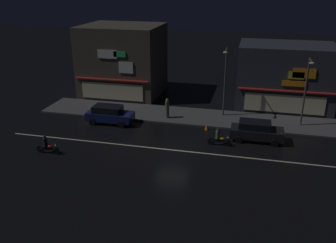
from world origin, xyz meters
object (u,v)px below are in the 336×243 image
streetlamp_west (225,77)px  parked_car_near_kerb (110,114)px  parked_car_trailing (256,131)px  motorcycle_lead (47,146)px  traffic_cone (207,127)px  pedestrian_on_sidewalk (167,109)px  motorcycle_following (219,138)px  streetlamp_mid (306,86)px

streetlamp_west → parked_car_near_kerb: bearing=-158.5°
streetlamp_west → parked_car_trailing: (3.19, -4.84, -3.18)m
motorcycle_lead → traffic_cone: (11.32, 7.58, -0.36)m
pedestrian_on_sidewalk → traffic_cone: bearing=-118.2°
traffic_cone → motorcycle_following: bearing=-65.8°
parked_car_near_kerb → streetlamp_west: bearing=21.5°
pedestrian_on_sidewalk → parked_car_near_kerb: pedestrian_on_sidewalk is taller
pedestrian_on_sidewalk → parked_car_near_kerb: (-4.98, -2.24, -0.16)m
streetlamp_west → streetlamp_mid: streetlamp_west is taller
motorcycle_following → motorcycle_lead: bearing=-159.4°
parked_car_trailing → motorcycle_lead: bearing=-158.2°
streetlamp_west → parked_car_trailing: 6.61m
motorcycle_lead → streetlamp_west: bearing=-138.7°
parked_car_near_kerb → traffic_cone: 9.07m
streetlamp_mid → motorcycle_lead: (-19.55, -10.07, -3.22)m
parked_car_near_kerb → motorcycle_following: 10.72m
streetlamp_west → motorcycle_following: (0.27, -6.54, -3.42)m
parked_car_trailing → parked_car_near_kerb: bearing=176.3°
streetlamp_mid → parked_car_near_kerb: bearing=-170.2°
motorcycle_lead → motorcycle_following: 13.47m
parked_car_trailing → motorcycle_lead: parked_car_trailing is taller
streetlamp_west → parked_car_trailing: streetlamp_west is taller
streetlamp_mid → motorcycle_following: (-6.86, -5.54, -3.22)m
motorcycle_following → streetlamp_west: bearing=93.3°
pedestrian_on_sidewalk → motorcycle_following: (5.43, -4.79, -0.39)m
streetlamp_west → motorcycle_lead: size_ratio=3.46×
parked_car_near_kerb → traffic_cone: size_ratio=7.82×
parked_car_near_kerb → parked_car_trailing: bearing=-3.7°
motorcycle_lead → parked_car_near_kerb: bearing=-108.3°
parked_car_trailing → traffic_cone: 4.53m
pedestrian_on_sidewalk → traffic_cone: 4.48m
motorcycle_lead → streetlamp_mid: bearing=-153.2°
streetlamp_west → streetlamp_mid: bearing=-8.0°
pedestrian_on_sidewalk → parked_car_near_kerb: size_ratio=0.44×
streetlamp_mid → streetlamp_west: bearing=172.0°
streetlamp_west → pedestrian_on_sidewalk: bearing=-161.3°
pedestrian_on_sidewalk → traffic_cone: (4.06, -1.74, -0.75)m
motorcycle_following → traffic_cone: motorcycle_following is taller
streetlamp_mid → traffic_cone: streetlamp_mid is taller
pedestrian_on_sidewalk → parked_car_near_kerb: bearing=109.2°
streetlamp_mid → parked_car_near_kerb: streetlamp_mid is taller
pedestrian_on_sidewalk → motorcycle_lead: bearing=137.1°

